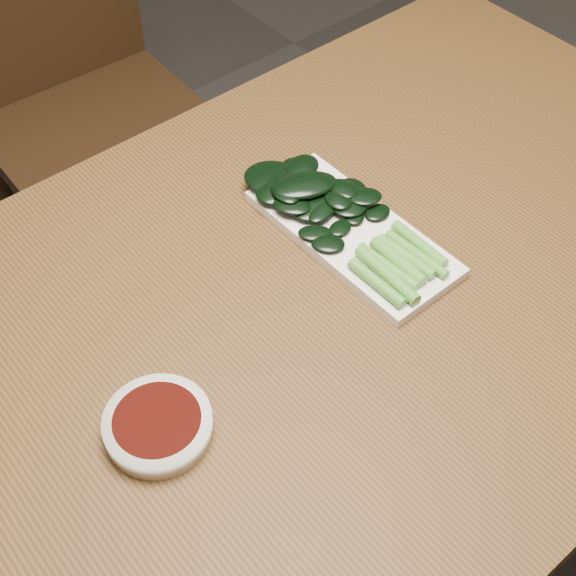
% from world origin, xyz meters
% --- Properties ---
extents(ground, '(6.00, 6.00, 0.00)m').
position_xyz_m(ground, '(0.00, 0.00, 0.00)').
color(ground, '#312E2E').
rests_on(ground, ground).
extents(table, '(1.40, 0.80, 0.75)m').
position_xyz_m(table, '(0.00, 0.00, 0.68)').
color(table, '#4E3316').
rests_on(table, ground).
extents(chair_far, '(0.46, 0.46, 0.89)m').
position_xyz_m(chair_far, '(0.15, 0.89, 0.49)').
color(chair_far, black).
rests_on(chair_far, ground).
extents(sauce_bowl, '(0.12, 0.12, 0.03)m').
position_xyz_m(sauce_bowl, '(-0.24, -0.04, 0.76)').
color(sauce_bowl, white).
rests_on(sauce_bowl, table).
extents(serving_plate, '(0.13, 0.29, 0.01)m').
position_xyz_m(serving_plate, '(0.12, 0.04, 0.76)').
color(serving_plate, white).
rests_on(serving_plate, table).
extents(gai_lan, '(0.15, 0.33, 0.03)m').
position_xyz_m(gai_lan, '(0.11, 0.09, 0.78)').
color(gai_lan, '#569E36').
rests_on(gai_lan, serving_plate).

